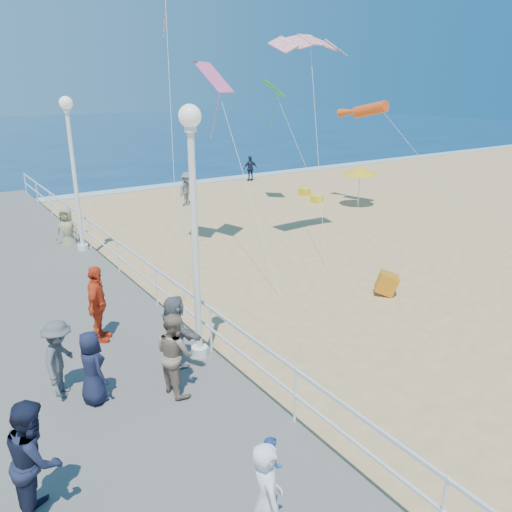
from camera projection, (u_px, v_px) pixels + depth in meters
ground at (370, 313)px, 13.98m from camera, size 160.00×160.00×0.00m
ocean at (2, 134)px, 64.97m from camera, size 160.00×90.00×0.05m
surf_line at (119, 191)px, 30.05m from camera, size 160.00×1.20×0.04m
boardwalk at (104, 394)px, 9.95m from camera, size 5.00×44.00×0.40m
railing at (210, 317)px, 10.90m from camera, size 0.05×42.00×0.55m
lamp_post_mid at (194, 211)px, 9.96m from camera, size 0.44×0.44×5.32m
lamp_post_far at (73, 159)px, 17.02m from camera, size 0.44×0.44×5.32m
woman_holding_toddler at (267, 501)px, 6.07m from camera, size 0.56×0.70×1.69m
toddler_held at (270, 463)px, 6.14m from camera, size 0.38×0.44×0.76m
spectator_1 at (175, 353)px, 9.46m from camera, size 0.71×0.86×1.65m
spectator_2 at (60, 358)px, 9.40m from camera, size 1.02×1.14×1.54m
spectator_3 at (97, 304)px, 11.37m from camera, size 0.93×1.15×1.83m
spectator_4 at (92, 367)px, 9.19m from camera, size 0.59×0.78×1.43m
spectator_5 at (175, 331)px, 10.42m from camera, size 0.55×1.48×1.57m
spectator_7 at (35, 458)px, 6.69m from camera, size 0.85×1.00×1.79m
beach_walker_a at (187, 189)px, 26.33m from camera, size 1.31×1.09×1.75m
beach_walker_b at (250, 168)px, 33.12m from camera, size 1.00×0.51×1.64m
beach_walker_c at (68, 231)px, 18.60m from camera, size 1.04×0.97×1.78m
box_kite at (386, 285)px, 15.12m from camera, size 0.89×0.89×0.74m
beach_umbrella at (360, 170)px, 25.61m from camera, size 1.90×1.90×2.14m
beach_chair_left at (317, 199)px, 27.11m from camera, size 0.55×0.55×0.40m
beach_chair_right at (305, 192)px, 28.89m from camera, size 0.55×0.55×0.40m
kite_parafoil at (311, 40)px, 17.32m from camera, size 3.12×0.94×0.65m
kite_windsock at (370, 110)px, 24.41m from camera, size 1.07×3.02×1.15m
kite_diamond_pink at (214, 77)px, 17.26m from camera, size 1.67×1.59×1.02m
kite_diamond_green at (274, 88)px, 24.58m from camera, size 1.47×1.58×0.78m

